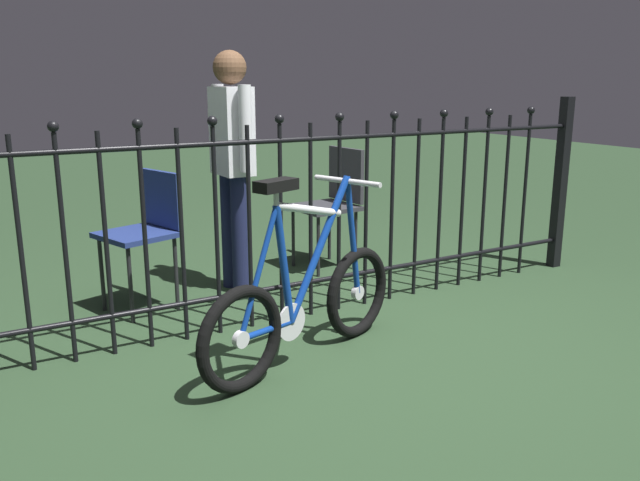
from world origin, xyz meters
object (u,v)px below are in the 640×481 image
chair_navy (147,225)px  person_visitor (232,153)px  bicycle (305,302)px  chair_charcoal (334,196)px

chair_navy → person_visitor: 0.69m
bicycle → person_visitor: 1.33m
bicycle → chair_charcoal: size_ratio=1.47×
bicycle → person_visitor: person_visitor is taller
person_visitor → bicycle: bearing=-96.9°
bicycle → chair_navy: (-0.43, 1.13, 0.20)m
chair_navy → person_visitor: size_ratio=0.54×
chair_navy → person_visitor: (0.57, 0.06, 0.38)m
bicycle → person_visitor: size_ratio=0.84×
bicycle → chair_navy: bearing=110.7°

